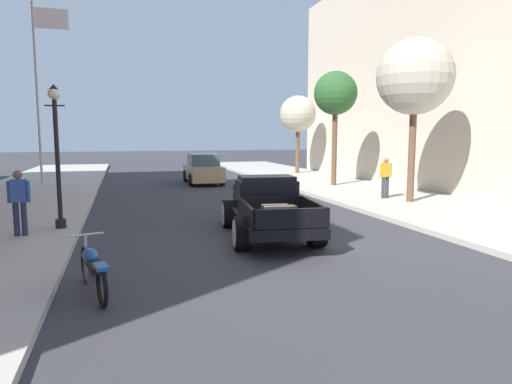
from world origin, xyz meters
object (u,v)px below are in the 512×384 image
(pedestrian_sidewalk_right, at_px, (386,175))
(street_tree_second, at_px, (335,94))
(street_tree_third, at_px, (298,114))
(street_tree_nearest, at_px, (415,77))
(flagpole, at_px, (41,74))
(motorcycle_parked, at_px, (93,268))
(car_background_tan, at_px, (203,170))
(street_lamp_near, at_px, (57,146))
(hotrod_truck_black, at_px, (267,207))
(pedestrian_sidewalk_left, at_px, (19,199))

(pedestrian_sidewalk_right, distance_m, street_tree_second, 6.21)
(street_tree_third, bearing_deg, street_tree_nearest, -93.25)
(flagpole, distance_m, street_tree_third, 15.45)
(motorcycle_parked, relative_size, street_tree_third, 0.41)
(motorcycle_parked, distance_m, street_tree_third, 24.11)
(car_background_tan, distance_m, flagpole, 9.55)
(street_lamp_near, bearing_deg, pedestrian_sidewalk_right, 13.26)
(hotrod_truck_black, height_order, pedestrian_sidewalk_left, pedestrian_sidewalk_left)
(hotrod_truck_black, bearing_deg, car_background_tan, 87.45)
(pedestrian_sidewalk_right, height_order, street_tree_nearest, street_tree_nearest)
(street_lamp_near, xyz_separation_m, flagpole, (-2.15, 12.55, 3.39))
(pedestrian_sidewalk_left, bearing_deg, car_background_tan, 61.75)
(street_tree_nearest, bearing_deg, pedestrian_sidewalk_right, 109.70)
(pedestrian_sidewalk_left, bearing_deg, motorcycle_parked, -66.64)
(street_tree_second, bearing_deg, street_lamp_near, -146.80)
(motorcycle_parked, distance_m, street_lamp_near, 5.80)
(hotrod_truck_black, relative_size, street_tree_third, 0.99)
(pedestrian_sidewalk_left, xyz_separation_m, street_lamp_near, (0.84, 0.78, 1.30))
(motorcycle_parked, xyz_separation_m, street_tree_second, (10.83, 13.17, 4.24))
(pedestrian_sidewalk_right, relative_size, street_tree_second, 0.29)
(motorcycle_parked, relative_size, car_background_tan, 0.48)
(car_background_tan, bearing_deg, pedestrian_sidewalk_left, -118.25)
(hotrod_truck_black, relative_size, pedestrian_sidewalk_left, 3.07)
(hotrod_truck_black, bearing_deg, street_tree_third, 66.02)
(car_background_tan, bearing_deg, hotrod_truck_black, -92.55)
(pedestrian_sidewalk_right, height_order, street_tree_third, street_tree_third)
(pedestrian_sidewalk_left, xyz_separation_m, street_tree_nearest, (13.01, 2.45, 3.70))
(flagpole, bearing_deg, hotrod_truck_black, -62.25)
(hotrod_truck_black, bearing_deg, street_tree_second, 55.27)
(pedestrian_sidewalk_right, xyz_separation_m, street_tree_third, (1.17, 12.59, 2.96))
(hotrod_truck_black, distance_m, street_tree_third, 18.97)
(pedestrian_sidewalk_left, height_order, flagpole, flagpole)
(motorcycle_parked, xyz_separation_m, pedestrian_sidewalk_left, (-1.97, 4.56, 0.64))
(motorcycle_parked, relative_size, street_tree_nearest, 0.34)
(street_tree_third, bearing_deg, motorcycle_parked, -119.71)
(motorcycle_parked, xyz_separation_m, street_tree_third, (11.81, 20.71, 3.60))
(motorcycle_parked, bearing_deg, street_lamp_near, 101.96)
(pedestrian_sidewalk_left, height_order, street_tree_third, street_tree_third)
(pedestrian_sidewalk_right, bearing_deg, hotrod_truck_black, -145.09)
(street_tree_nearest, distance_m, street_tree_third, 13.74)
(hotrod_truck_black, xyz_separation_m, street_tree_third, (7.59, 17.07, 3.29))
(pedestrian_sidewalk_left, xyz_separation_m, flagpole, (-1.31, 13.33, 4.68))
(car_background_tan, xyz_separation_m, flagpole, (-8.11, 0.68, 5.00))
(motorcycle_parked, distance_m, street_tree_second, 17.57)
(motorcycle_parked, relative_size, flagpole, 0.23)
(motorcycle_parked, bearing_deg, pedestrian_sidewalk_right, 37.34)
(motorcycle_parked, xyz_separation_m, street_tree_nearest, (11.04, 7.01, 4.35))
(car_background_tan, relative_size, street_tree_third, 0.84)
(pedestrian_sidewalk_right, bearing_deg, street_tree_third, 84.68)
(pedestrian_sidewalk_right, bearing_deg, car_background_tan, 122.58)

